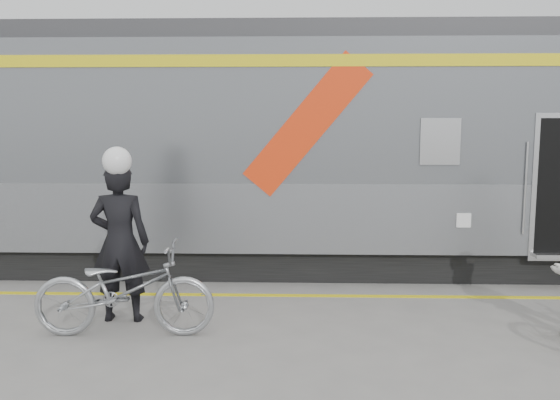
{
  "coord_description": "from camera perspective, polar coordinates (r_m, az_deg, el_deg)",
  "views": [
    {
      "loc": [
        -0.55,
        -6.31,
        2.57
      ],
      "look_at": [
        -0.79,
        1.6,
        1.5
      ],
      "focal_mm": 38.0,
      "sensor_mm": 36.0,
      "label": 1
    }
  ],
  "objects": [
    {
      "name": "train",
      "position": [
        10.7,
        12.25,
        4.77
      ],
      "size": [
        24.0,
        3.17,
        4.1
      ],
      "color": "black",
      "rests_on": "ground"
    },
    {
      "name": "bicycle_left",
      "position": [
        7.38,
        -14.77,
        -8.34
      ],
      "size": [
        2.18,
        0.84,
        1.13
      ],
      "primitive_type": "imported",
      "rotation": [
        0.0,
        0.0,
        1.61
      ],
      "color": "#9B9EA2",
      "rests_on": "ground"
    },
    {
      "name": "safety_strip",
      "position": [
        8.86,
        5.26,
        -9.17
      ],
      "size": [
        24.0,
        0.12,
        0.01
      ],
      "primitive_type": "cube",
      "color": "yellow",
      "rests_on": "ground"
    },
    {
      "name": "helmet_man",
      "position": [
        7.69,
        -15.47,
        4.88
      ],
      "size": [
        0.36,
        0.36,
        0.36
      ],
      "primitive_type": "sphere",
      "color": "white",
      "rests_on": "man"
    },
    {
      "name": "man",
      "position": [
        7.83,
        -15.16,
        -3.94
      ],
      "size": [
        0.77,
        0.52,
        2.05
      ],
      "primitive_type": "imported",
      "rotation": [
        0.0,
        0.0,
        3.18
      ],
      "color": "black",
      "rests_on": "ground"
    },
    {
      "name": "ground",
      "position": [
        6.84,
        6.4,
        -14.44
      ],
      "size": [
        90.0,
        90.0,
        0.0
      ],
      "primitive_type": "plane",
      "color": "slate",
      "rests_on": "ground"
    }
  ]
}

